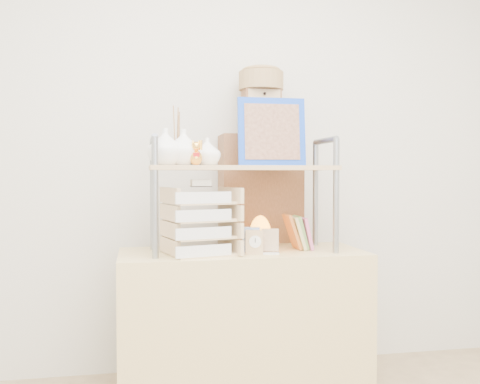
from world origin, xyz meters
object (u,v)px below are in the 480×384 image
object	(u,v)px
letter_tray	(201,225)
salt_lamp	(260,232)
desk	(242,326)
cabinet	(260,254)

from	to	relation	value
letter_tray	salt_lamp	bearing A→B (deg)	15.09
desk	cabinet	bearing A→B (deg)	64.46
letter_tray	desk	bearing A→B (deg)	18.78
salt_lamp	cabinet	bearing A→B (deg)	76.96
desk	salt_lamp	size ratio (longest dim) A/B	6.87
desk	cabinet	xyz separation A→B (m)	(0.18, 0.37, 0.30)
cabinet	letter_tray	size ratio (longest dim) A/B	3.81
desk	cabinet	world-z (taller)	cabinet
desk	cabinet	size ratio (longest dim) A/B	0.89
cabinet	desk	bearing A→B (deg)	-114.71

